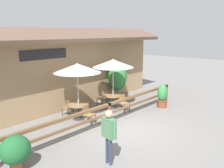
{
  "coord_description": "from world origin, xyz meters",
  "views": [
    {
      "loc": [
        -7.87,
        -5.97,
        4.02
      ],
      "look_at": [
        0.69,
        1.46,
        1.65
      ],
      "focal_mm": 40.0,
      "sensor_mm": 36.0,
      "label": 1
    }
  ],
  "objects_px": {
    "chair_middle_wallside": "(103,97)",
    "pedestrian": "(109,130)",
    "chair_near_wallside": "(69,106)",
    "dining_table_middle": "(113,98)",
    "chair_near_streetside": "(88,113)",
    "patio_umbrella_middle": "(113,63)",
    "patio_umbrella_near": "(77,68)",
    "potted_plant_broad_leaf": "(117,77)",
    "potted_plant_corner_fern": "(15,150)",
    "dining_table_near": "(78,107)",
    "chair_middle_streetside": "(124,102)",
    "potted_plant_small_flowering": "(162,96)"
  },
  "relations": [
    {
      "from": "dining_table_near",
      "to": "potted_plant_broad_leaf",
      "type": "relative_size",
      "value": 0.43
    },
    {
      "from": "patio_umbrella_near",
      "to": "chair_middle_wallside",
      "type": "xyz_separation_m",
      "value": [
        2.36,
        0.65,
        -1.95
      ]
    },
    {
      "from": "pedestrian",
      "to": "potted_plant_corner_fern",
      "type": "bearing_deg",
      "value": 57.61
    },
    {
      "from": "chair_near_wallside",
      "to": "patio_umbrella_middle",
      "type": "relative_size",
      "value": 0.31
    },
    {
      "from": "chair_middle_streetside",
      "to": "potted_plant_corner_fern",
      "type": "xyz_separation_m",
      "value": [
        -6.56,
        -1.17,
        0.17
      ]
    },
    {
      "from": "pedestrian",
      "to": "chair_near_streetside",
      "type": "bearing_deg",
      "value": -24.8
    },
    {
      "from": "potted_plant_corner_fern",
      "to": "potted_plant_broad_leaf",
      "type": "relative_size",
      "value": 0.48
    },
    {
      "from": "patio_umbrella_middle",
      "to": "pedestrian",
      "type": "height_order",
      "value": "patio_umbrella_middle"
    },
    {
      "from": "patio_umbrella_middle",
      "to": "patio_umbrella_near",
      "type": "bearing_deg",
      "value": 178.15
    },
    {
      "from": "chair_near_streetside",
      "to": "potted_plant_small_flowering",
      "type": "relative_size",
      "value": 0.66
    },
    {
      "from": "potted_plant_small_flowering",
      "to": "potted_plant_broad_leaf",
      "type": "distance_m",
      "value": 3.11
    },
    {
      "from": "potted_plant_broad_leaf",
      "to": "pedestrian",
      "type": "height_order",
      "value": "potted_plant_broad_leaf"
    },
    {
      "from": "dining_table_middle",
      "to": "chair_middle_wallside",
      "type": "relative_size",
      "value": 1.17
    },
    {
      "from": "patio_umbrella_near",
      "to": "pedestrian",
      "type": "bearing_deg",
      "value": -119.2
    },
    {
      "from": "dining_table_middle",
      "to": "pedestrian",
      "type": "relative_size",
      "value": 0.56
    },
    {
      "from": "chair_middle_wallside",
      "to": "pedestrian",
      "type": "height_order",
      "value": "pedestrian"
    },
    {
      "from": "chair_near_streetside",
      "to": "patio_umbrella_near",
      "type": "bearing_deg",
      "value": 70.23
    },
    {
      "from": "dining_table_near",
      "to": "potted_plant_corner_fern",
      "type": "xyz_separation_m",
      "value": [
        -4.18,
        -1.97,
        0.06
      ]
    },
    {
      "from": "dining_table_near",
      "to": "pedestrian",
      "type": "bearing_deg",
      "value": -119.2
    },
    {
      "from": "dining_table_near",
      "to": "dining_table_middle",
      "type": "bearing_deg",
      "value": -1.85
    },
    {
      "from": "chair_near_wallside",
      "to": "chair_middle_streetside",
      "type": "height_order",
      "value": "same"
    },
    {
      "from": "chair_near_wallside",
      "to": "pedestrian",
      "type": "bearing_deg",
      "value": 62.21
    },
    {
      "from": "chair_middle_wallside",
      "to": "chair_near_wallside",
      "type": "bearing_deg",
      "value": -4.24
    },
    {
      "from": "patio_umbrella_middle",
      "to": "pedestrian",
      "type": "xyz_separation_m",
      "value": [
        -4.5,
        -3.71,
        -1.29
      ]
    },
    {
      "from": "dining_table_middle",
      "to": "chair_middle_streetside",
      "type": "bearing_deg",
      "value": -90.98
    },
    {
      "from": "pedestrian",
      "to": "chair_middle_streetside",
      "type": "bearing_deg",
      "value": -47.51
    },
    {
      "from": "dining_table_near",
      "to": "chair_middle_wallside",
      "type": "distance_m",
      "value": 2.45
    },
    {
      "from": "chair_middle_wallside",
      "to": "pedestrian",
      "type": "relative_size",
      "value": 0.48
    },
    {
      "from": "patio_umbrella_middle",
      "to": "pedestrian",
      "type": "bearing_deg",
      "value": -140.52
    },
    {
      "from": "patio_umbrella_near",
      "to": "potted_plant_corner_fern",
      "type": "bearing_deg",
      "value": -154.76
    },
    {
      "from": "chair_near_wallside",
      "to": "potted_plant_small_flowering",
      "type": "height_order",
      "value": "potted_plant_small_flowering"
    },
    {
      "from": "chair_near_streetside",
      "to": "potted_plant_broad_leaf",
      "type": "bearing_deg",
      "value": 9.72
    },
    {
      "from": "chair_middle_streetside",
      "to": "potted_plant_broad_leaf",
      "type": "height_order",
      "value": "potted_plant_broad_leaf"
    },
    {
      "from": "chair_near_streetside",
      "to": "patio_umbrella_middle",
      "type": "xyz_separation_m",
      "value": [
        2.47,
        0.66,
        1.95
      ]
    },
    {
      "from": "patio_umbrella_near",
      "to": "chair_near_streetside",
      "type": "height_order",
      "value": "patio_umbrella_near"
    },
    {
      "from": "patio_umbrella_near",
      "to": "chair_middle_streetside",
      "type": "relative_size",
      "value": 3.19
    },
    {
      "from": "chair_near_wallside",
      "to": "dining_table_middle",
      "type": "xyz_separation_m",
      "value": [
        2.37,
        -0.81,
        0.11
      ]
    },
    {
      "from": "dining_table_near",
      "to": "chair_near_wallside",
      "type": "height_order",
      "value": "chair_near_wallside"
    },
    {
      "from": "dining_table_middle",
      "to": "chair_middle_streetside",
      "type": "distance_m",
      "value": 0.73
    },
    {
      "from": "patio_umbrella_near",
      "to": "potted_plant_broad_leaf",
      "type": "xyz_separation_m",
      "value": [
        4.07,
        1.02,
        -1.05
      ]
    },
    {
      "from": "patio_umbrella_middle",
      "to": "chair_near_wallside",
      "type": "bearing_deg",
      "value": 161.08
    },
    {
      "from": "potted_plant_corner_fern",
      "to": "pedestrian",
      "type": "relative_size",
      "value": 0.63
    },
    {
      "from": "patio_umbrella_middle",
      "to": "potted_plant_corner_fern",
      "type": "bearing_deg",
      "value": -163.91
    },
    {
      "from": "patio_umbrella_middle",
      "to": "potted_plant_broad_leaf",
      "type": "height_order",
      "value": "patio_umbrella_middle"
    },
    {
      "from": "patio_umbrella_near",
      "to": "chair_middle_wallside",
      "type": "relative_size",
      "value": 3.19
    },
    {
      "from": "dining_table_middle",
      "to": "potted_plant_corner_fern",
      "type": "relative_size",
      "value": 0.89
    },
    {
      "from": "chair_near_wallside",
      "to": "chair_middle_wallside",
      "type": "height_order",
      "value": "same"
    },
    {
      "from": "dining_table_near",
      "to": "potted_plant_corner_fern",
      "type": "height_order",
      "value": "potted_plant_corner_fern"
    },
    {
      "from": "patio_umbrella_near",
      "to": "chair_middle_streetside",
      "type": "distance_m",
      "value": 3.18
    },
    {
      "from": "chair_near_streetside",
      "to": "chair_middle_streetside",
      "type": "distance_m",
      "value": 2.46
    }
  ]
}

